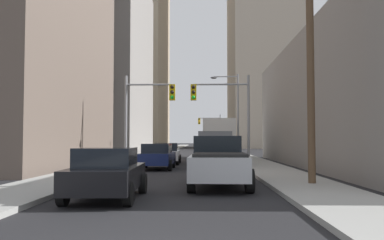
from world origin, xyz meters
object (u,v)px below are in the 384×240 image
object	(u,v)px
cargo_van_grey	(215,147)
traffic_signal_near_left	(147,105)
traffic_signal_near_right	(223,105)
sedan_navy	(157,156)
traffic_signal_far_right	(211,126)
sedan_black	(107,173)
sedan_white	(167,153)
pickup_truck_silver	(218,162)
city_bus	(219,138)

from	to	relation	value
cargo_van_grey	traffic_signal_near_left	distance (m)	5.23
traffic_signal_near_left	traffic_signal_near_right	world-z (taller)	same
sedan_navy	traffic_signal_far_right	bearing A→B (deg)	84.78
sedan_black	sedan_white	xyz separation A→B (m)	(0.24, 17.62, 0.00)
sedan_navy	pickup_truck_silver	bearing A→B (deg)	-69.99
sedan_navy	traffic_signal_far_right	size ratio (longest dim) A/B	0.71
sedan_white	traffic_signal_near_left	distance (m)	4.38
pickup_truck_silver	traffic_signal_near_right	size ratio (longest dim) A/B	0.91
city_bus	traffic_signal_near_left	world-z (taller)	traffic_signal_near_left
traffic_signal_near_left	pickup_truck_silver	bearing A→B (deg)	-69.79
pickup_truck_silver	traffic_signal_near_right	distance (m)	11.94
sedan_navy	sedan_white	xyz separation A→B (m)	(0.10, 5.25, 0.00)
sedan_black	sedan_navy	bearing A→B (deg)	89.37
traffic_signal_far_right	traffic_signal_near_left	bearing A→B (deg)	-96.81
pickup_truck_silver	traffic_signal_near_left	xyz separation A→B (m)	(-4.23, 11.50, 3.09)
traffic_signal_near_left	traffic_signal_far_right	bearing A→B (deg)	83.19
sedan_navy	traffic_signal_near_right	size ratio (longest dim) A/B	0.71
cargo_van_grey	traffic_signal_near_left	xyz separation A→B (m)	(-4.46, 0.22, 2.73)
city_bus	sedan_navy	distance (m)	13.17
cargo_van_grey	sedan_black	bearing A→B (deg)	-103.93
city_bus	sedan_navy	bearing A→B (deg)	-108.68
city_bus	sedan_navy	world-z (taller)	city_bus
cargo_van_grey	traffic_signal_near_right	bearing A→B (deg)	21.37
cargo_van_grey	traffic_signal_far_right	size ratio (longest dim) A/B	0.88
pickup_truck_silver	sedan_black	bearing A→B (deg)	-135.36
city_bus	pickup_truck_silver	bearing A→B (deg)	-92.47
cargo_van_grey	sedan_white	world-z (taller)	cargo_van_grey
pickup_truck_silver	traffic_signal_far_right	bearing A→B (deg)	89.13
city_bus	cargo_van_grey	xyz separation A→B (m)	(-0.70, -10.14, -0.64)
sedan_navy	cargo_van_grey	bearing A→B (deg)	33.23
city_bus	sedan_white	bearing A→B (deg)	-119.74
city_bus	traffic_signal_near_left	size ratio (longest dim) A/B	1.93
city_bus	traffic_signal_near_right	world-z (taller)	traffic_signal_near_right
city_bus	pickup_truck_silver	world-z (taller)	city_bus
city_bus	traffic_signal_near_left	bearing A→B (deg)	-117.48
city_bus	pickup_truck_silver	xyz separation A→B (m)	(-0.93, -21.42, -1.00)
sedan_white	traffic_signal_near_right	xyz separation A→B (m)	(3.95, -2.74, 3.28)
traffic_signal_far_right	cargo_van_grey	bearing A→B (deg)	-90.79
cargo_van_grey	sedan_navy	distance (m)	4.21
sedan_white	traffic_signal_near_right	size ratio (longest dim) A/B	0.71
pickup_truck_silver	sedan_navy	bearing A→B (deg)	110.01
city_bus	sedan_black	xyz separation A→B (m)	(-4.34, -24.79, -1.16)
sedan_navy	sedan_white	bearing A→B (deg)	88.89
pickup_truck_silver	sedan_white	size ratio (longest dim) A/B	1.28
sedan_white	traffic_signal_near_left	bearing A→B (deg)	-111.15
cargo_van_grey	sedan_white	xyz separation A→B (m)	(-3.40, 2.96, -0.52)
sedan_white	traffic_signal_near_left	world-z (taller)	traffic_signal_near_left
traffic_signal_near_right	pickup_truck_silver	bearing A→B (deg)	-93.89
pickup_truck_silver	sedan_black	distance (m)	4.80
pickup_truck_silver	traffic_signal_near_right	bearing A→B (deg)	86.11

